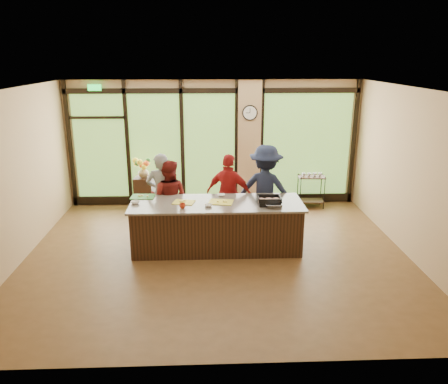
{
  "coord_description": "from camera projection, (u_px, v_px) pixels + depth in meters",
  "views": [
    {
      "loc": [
        -0.18,
        -7.36,
        3.53
      ],
      "look_at": [
        0.14,
        0.4,
        1.09
      ],
      "focal_mm": 35.0,
      "sensor_mm": 36.0,
      "label": 1
    }
  ],
  "objects": [
    {
      "name": "window_wall",
      "position": [
        221.0,
        148.0,
        10.49
      ],
      "size": [
        6.9,
        0.12,
        3.0
      ],
      "color": "tan",
      "rests_on": "floor"
    },
    {
      "name": "flower_vase",
      "position": [
        143.0,
        172.0,
        10.03
      ],
      "size": [
        0.32,
        0.32,
        0.26
      ],
      "primitive_type": "imported",
      "rotation": [
        0.0,
        0.0,
        -0.36
      ],
      "color": "olive",
      "rests_on": "flower_stand"
    },
    {
      "name": "countertop",
      "position": [
        217.0,
        204.0,
        8.1
      ],
      "size": [
        3.2,
        1.1,
        0.04
      ],
      "primitive_type": "cube",
      "color": "slate",
      "rests_on": "island_base"
    },
    {
      "name": "flower_stand",
      "position": [
        145.0,
        195.0,
        10.19
      ],
      "size": [
        0.46,
        0.46,
        0.84
      ],
      "primitive_type": "cube",
      "rotation": [
        0.0,
        0.0,
        -0.1
      ],
      "color": "#321C10",
      "rests_on": "floor"
    },
    {
      "name": "cook_midleft",
      "position": [
        169.0,
        198.0,
        8.77
      ],
      "size": [
        0.87,
        0.73,
        1.58
      ],
      "primitive_type": "imported",
      "rotation": [
        0.0,
        0.0,
        2.95
      ],
      "color": "maroon",
      "rests_on": "floor"
    },
    {
      "name": "right_wall",
      "position": [
        413.0,
        175.0,
        7.77
      ],
      "size": [
        0.0,
        6.0,
        6.0
      ],
      "primitive_type": "plane",
      "rotation": [
        1.57,
        0.0,
        -1.57
      ],
      "color": "tan",
      "rests_on": "floor"
    },
    {
      "name": "prep_bowl_near",
      "position": [
        135.0,
        202.0,
        8.02
      ],
      "size": [
        0.2,
        0.2,
        0.05
      ],
      "primitive_type": "imported",
      "rotation": [
        0.0,
        0.0,
        -0.3
      ],
      "color": "white",
      "rests_on": "countertop"
    },
    {
      "name": "prep_bowl_mid",
      "position": [
        208.0,
        205.0,
        7.87
      ],
      "size": [
        0.17,
        0.17,
        0.04
      ],
      "primitive_type": "imported",
      "rotation": [
        0.0,
        0.0,
        0.33
      ],
      "color": "white",
      "rests_on": "countertop"
    },
    {
      "name": "cutting_board_left",
      "position": [
        143.0,
        197.0,
        8.41
      ],
      "size": [
        0.46,
        0.35,
        0.01
      ],
      "primitive_type": "cube",
      "rotation": [
        0.0,
        0.0,
        -0.04
      ],
      "color": "#348530",
      "rests_on": "countertop"
    },
    {
      "name": "island_base",
      "position": [
        217.0,
        227.0,
        8.23
      ],
      "size": [
        3.1,
        1.0,
        0.88
      ],
      "primitive_type": "cube",
      "color": "#321C10",
      "rests_on": "floor"
    },
    {
      "name": "wall_clock",
      "position": [
        250.0,
        113.0,
        10.17
      ],
      "size": [
        0.36,
        0.04,
        0.36
      ],
      "color": "black",
      "rests_on": "window_wall"
    },
    {
      "name": "red_ramekin",
      "position": [
        182.0,
        206.0,
        7.78
      ],
      "size": [
        0.11,
        0.11,
        0.09
      ],
      "primitive_type": "imported",
      "rotation": [
        0.0,
        0.0,
        -0.02
      ],
      "color": "red",
      "rests_on": "countertop"
    },
    {
      "name": "cutting_board_center",
      "position": [
        184.0,
        202.0,
        8.09
      ],
      "size": [
        0.44,
        0.37,
        0.01
      ],
      "primitive_type": "cube",
      "rotation": [
        0.0,
        0.0,
        -0.23
      ],
      "color": "gold",
      "rests_on": "countertop"
    },
    {
      "name": "floor",
      "position": [
        217.0,
        255.0,
        8.08
      ],
      "size": [
        7.0,
        7.0,
        0.0
      ],
      "primitive_type": "plane",
      "color": "brown",
      "rests_on": "ground"
    },
    {
      "name": "cook_midright",
      "position": [
        229.0,
        194.0,
        8.88
      ],
      "size": [
        1.05,
        0.74,
        1.66
      ],
      "primitive_type": "imported",
      "rotation": [
        0.0,
        0.0,
        2.76
      ],
      "color": "maroon",
      "rests_on": "floor"
    },
    {
      "name": "ceiling",
      "position": [
        216.0,
        89.0,
        7.18
      ],
      "size": [
        7.0,
        7.0,
        0.0
      ],
      "primitive_type": "plane",
      "rotation": [
        3.14,
        0.0,
        0.0
      ],
      "color": "white",
      "rests_on": "back_wall"
    },
    {
      "name": "cutting_board_right",
      "position": [
        221.0,
        202.0,
        8.1
      ],
      "size": [
        0.5,
        0.41,
        0.01
      ],
      "primitive_type": "cube",
      "rotation": [
        0.0,
        0.0,
        -0.2
      ],
      "color": "gold",
      "rests_on": "countertop"
    },
    {
      "name": "cook_right",
      "position": [
        266.0,
        190.0,
        8.88
      ],
      "size": [
        1.34,
        1.03,
        1.84
      ],
      "primitive_type": "imported",
      "rotation": [
        0.0,
        0.0,
        2.81
      ],
      "color": "#181E36",
      "rests_on": "floor"
    },
    {
      "name": "prep_bowl_far",
      "position": [
        221.0,
        195.0,
        8.46
      ],
      "size": [
        0.15,
        0.15,
        0.04
      ],
      "primitive_type": "imported",
      "rotation": [
        0.0,
        0.0,
        -0.01
      ],
      "color": "white",
      "rests_on": "countertop"
    },
    {
      "name": "roasting_pan",
      "position": [
        269.0,
        202.0,
        8.0
      ],
      "size": [
        0.44,
        0.35,
        0.07
      ],
      "primitive_type": "cube",
      "rotation": [
        0.0,
        0.0,
        0.07
      ],
      "color": "black",
      "rests_on": "countertop"
    },
    {
      "name": "back_wall",
      "position": [
        214.0,
        144.0,
        10.49
      ],
      "size": [
        7.0,
        0.0,
        7.0
      ],
      "primitive_type": "plane",
      "rotation": [
        1.57,
        0.0,
        0.0
      ],
      "color": "tan",
      "rests_on": "floor"
    },
    {
      "name": "left_wall",
      "position": [
        13.0,
        179.0,
        7.49
      ],
      "size": [
        0.0,
        6.0,
        6.0
      ],
      "primitive_type": "plane",
      "rotation": [
        1.57,
        0.0,
        1.57
      ],
      "color": "tan",
      "rests_on": "floor"
    },
    {
      "name": "mixing_bowl",
      "position": [
        273.0,
        205.0,
        7.85
      ],
      "size": [
        0.33,
        0.33,
        0.08
      ],
      "primitive_type": "imported",
      "rotation": [
        0.0,
        0.0,
        0.04
      ],
      "color": "silver",
      "rests_on": "countertop"
    },
    {
      "name": "cook_left",
      "position": [
        162.0,
        194.0,
        8.79
      ],
      "size": [
        0.64,
        0.44,
        1.7
      ],
      "primitive_type": "imported",
      "rotation": [
        0.0,
        0.0,
        3.09
      ],
      "color": "gray",
      "rests_on": "floor"
    },
    {
      "name": "bar_cart",
      "position": [
        311.0,
        187.0,
        10.48
      ],
      "size": [
        0.65,
        0.4,
        0.86
      ],
      "rotation": [
        0.0,
        0.0,
        -0.06
      ],
      "color": "#321C10",
      "rests_on": "floor"
    }
  ]
}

